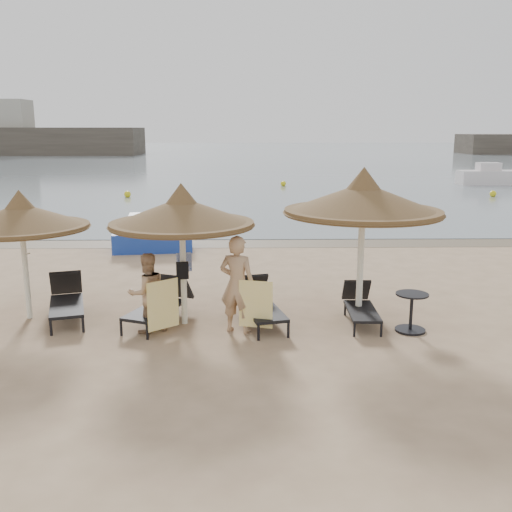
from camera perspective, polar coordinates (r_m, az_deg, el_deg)
The scene contains 22 objects.
ground at distance 10.72m, azimuth -6.33°, elevation -8.71°, with size 160.00×160.00×0.00m, color tan.
sea at distance 90.03m, azimuth -1.69°, elevation 10.18°, with size 200.00×140.00×0.03m, color slate.
wet_sand_strip at distance 19.75m, azimuth -3.89°, elevation 1.28°, with size 200.00×1.60×0.01m, color brown.
far_shore at distance 91.57m, azimuth -17.96°, elevation 11.44°, with size 150.00×54.80×12.00m.
palapa_left at distance 12.46m, azimuth -22.46°, elevation 3.64°, with size 2.72×2.72×2.69m.
palapa_center at distance 11.27m, azimuth -7.44°, elevation 4.32°, with size 2.89×2.89×2.86m.
palapa_right at distance 11.53m, azimuth 10.65°, elevation 5.58°, with size 3.18×3.18×3.16m.
lounger_far_left at distance 12.61m, azimuth -18.43°, elevation -4.11°, with size 1.19×2.07×0.88m.
lounger_near_left at distance 11.90m, azimuth -9.44°, elevation -4.64°, with size 1.30×2.02×0.86m.
lounger_near_right at distance 11.72m, azimuth 0.31°, elevation -4.72°, with size 1.09×2.05×0.87m.
lounger_far_right at distance 11.94m, azimuth 10.39°, elevation -4.85°, with size 0.62×1.72×0.76m.
side_table at distance 11.58m, azimuth 15.25°, elevation -5.56°, with size 0.63×0.63×0.76m.
person_left at distance 11.19m, azimuth -10.85°, elevation -3.03°, with size 0.84×0.54×1.82m, color tan.
person_right at distance 10.93m, azimuth -1.90°, elevation -2.08°, with size 1.02×0.66×2.22m, color tan.
towel_left at distance 10.87m, azimuth -9.28°, elevation -4.84°, with size 0.54×0.44×0.95m.
towel_right at distance 10.82m, azimuth -0.04°, elevation -4.85°, with size 0.64×0.19×0.92m.
bag_patterned at distance 11.64m, azimuth -7.20°, elevation -0.62°, with size 0.31×0.20×0.38m.
bag_dark at distance 11.33m, azimuth -7.37°, elevation -1.45°, with size 0.25×0.12×0.34m.
pedal_boat at distance 18.93m, azimuth -10.37°, elevation 1.92°, with size 2.67×1.78×1.17m.
buoy_left at distance 33.67m, azimuth -12.73°, elevation 6.04°, with size 0.38×0.38×0.38m, color yellow.
buoy_mid at distance 39.39m, azimuth 2.74°, elevation 7.24°, with size 0.37×0.37×0.37m, color yellow.
buoy_right at distance 35.91m, azimuth 22.62°, elevation 5.76°, with size 0.37×0.37×0.37m, color yellow.
Camera 1 is at (0.99, -9.94, 3.89)m, focal length 40.00 mm.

